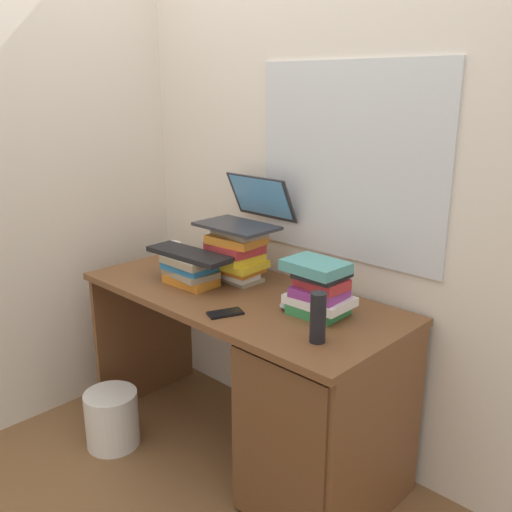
% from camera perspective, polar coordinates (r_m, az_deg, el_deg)
% --- Properties ---
extents(ground_plane, '(6.00, 6.00, 0.00)m').
position_cam_1_polar(ground_plane, '(2.79, -1.52, -18.63)').
color(ground_plane, brown).
extents(wall_back, '(6.00, 0.06, 2.60)m').
position_cam_1_polar(wall_back, '(2.56, 4.25, 9.63)').
color(wall_back, silver).
rests_on(wall_back, ground).
extents(wall_left, '(0.05, 6.00, 2.60)m').
position_cam_1_polar(wall_left, '(3.06, -14.79, 10.30)').
color(wall_left, beige).
rests_on(wall_left, ground).
extents(desk, '(1.45, 0.65, 0.76)m').
position_cam_1_polar(desk, '(2.34, 4.58, -14.19)').
color(desk, brown).
rests_on(desk, ground).
extents(book_stack_tall, '(0.26, 0.20, 0.25)m').
position_cam_1_polar(book_stack_tall, '(2.54, -1.99, 0.24)').
color(book_stack_tall, gray).
rests_on(book_stack_tall, desk).
extents(book_stack_keyboard_riser, '(0.25, 0.18, 0.13)m').
position_cam_1_polar(book_stack_keyboard_riser, '(2.53, -6.63, -1.41)').
color(book_stack_keyboard_riser, orange).
rests_on(book_stack_keyboard_riser, desk).
extents(book_stack_side, '(0.25, 0.20, 0.22)m').
position_cam_1_polar(book_stack_side, '(2.19, 6.34, -3.25)').
color(book_stack_side, '#338C4C').
rests_on(book_stack_side, desk).
extents(laptop, '(0.36, 0.32, 0.22)m').
position_cam_1_polar(laptop, '(2.55, -0.92, 4.28)').
color(laptop, '#2D2D33').
rests_on(laptop, book_stack_tall).
extents(keyboard, '(0.43, 0.16, 0.02)m').
position_cam_1_polar(keyboard, '(2.50, -6.76, 0.19)').
color(keyboard, black).
rests_on(keyboard, book_stack_keyboard_riser).
extents(computer_mouse, '(0.06, 0.10, 0.04)m').
position_cam_1_polar(computer_mouse, '(2.27, 3.41, -4.82)').
color(computer_mouse, '#A5A8AD').
rests_on(computer_mouse, desk).
extents(mug, '(0.12, 0.09, 0.09)m').
position_cam_1_polar(mug, '(2.90, -8.36, 0.46)').
color(mug, white).
rests_on(mug, desk).
extents(water_bottle, '(0.06, 0.06, 0.18)m').
position_cam_1_polar(water_bottle, '(1.97, 6.24, -6.18)').
color(water_bottle, black).
rests_on(water_bottle, desk).
extents(cell_phone, '(0.11, 0.15, 0.01)m').
position_cam_1_polar(cell_phone, '(2.22, -3.11, -5.75)').
color(cell_phone, black).
rests_on(cell_phone, desk).
extents(wastebasket, '(0.24, 0.24, 0.26)m').
position_cam_1_polar(wastebasket, '(2.82, -14.26, -15.55)').
color(wastebasket, silver).
rests_on(wastebasket, ground).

